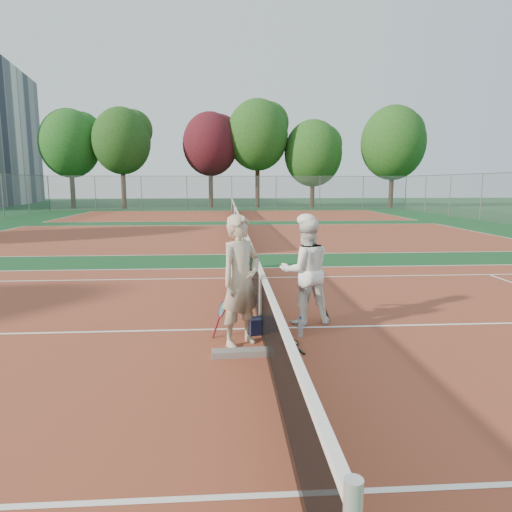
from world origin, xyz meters
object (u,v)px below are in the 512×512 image
at_px(racket_red, 222,319).
at_px(sports_bag_navy, 259,326).
at_px(player_b, 305,271).
at_px(racket_spare, 290,343).
at_px(water_bottle, 300,328).
at_px(net_main, 261,299).
at_px(sports_bag_purple, 276,324).
at_px(player_a, 241,281).
at_px(racket_black_held, 319,305).

height_order(racket_red, sports_bag_navy, racket_red).
height_order(player_b, racket_red, player_b).
height_order(racket_spare, water_bottle, water_bottle).
xyz_separation_m(net_main, player_b, (0.79, 0.28, 0.41)).
xyz_separation_m(player_b, sports_bag_purple, (-0.55, -0.38, -0.80)).
height_order(racket_spare, sports_bag_purple, sports_bag_purple).
xyz_separation_m(racket_red, sports_bag_navy, (0.59, 0.11, -0.16)).
bearing_deg(player_b, player_a, 33.86).
xyz_separation_m(net_main, racket_red, (-0.64, -0.36, -0.22)).
relative_size(sports_bag_navy, water_bottle, 1.10).
distance_m(net_main, sports_bag_purple, 0.48).
bearing_deg(sports_bag_navy, racket_black_held, 30.80).
distance_m(net_main, sports_bag_navy, 0.46).
bearing_deg(net_main, water_bottle, -37.25).
relative_size(net_main, player_a, 5.60).
distance_m(player_b, racket_red, 1.69).
height_order(net_main, sports_bag_purple, net_main).
height_order(racket_black_held, racket_spare, racket_black_held).
bearing_deg(water_bottle, net_main, 142.75).
distance_m(racket_spare, water_bottle, 0.41).
bearing_deg(player_a, racket_red, 88.51).
relative_size(net_main, racket_spare, 18.28).
distance_m(net_main, racket_red, 0.76).
bearing_deg(player_a, racket_spare, -45.37).
relative_size(player_b, racket_black_held, 3.30).
bearing_deg(water_bottle, sports_bag_purple, 135.02).
relative_size(player_a, racket_red, 3.40).
distance_m(racket_black_held, racket_spare, 1.41).
height_order(racket_spare, sports_bag_navy, sports_bag_navy).
bearing_deg(racket_spare, sports_bag_purple, -4.28).
bearing_deg(sports_bag_navy, player_a, -122.51).
xyz_separation_m(player_a, racket_black_held, (1.43, 1.14, -0.70)).
height_order(player_a, racket_black_held, player_a).
relative_size(racket_black_held, sports_bag_navy, 1.68).
bearing_deg(racket_spare, player_a, 68.31).
bearing_deg(player_b, sports_bag_purple, 27.48).
bearing_deg(racket_red, player_a, -70.39).
distance_m(racket_red, sports_bag_navy, 0.62).
bearing_deg(sports_bag_purple, player_a, -134.04).
xyz_separation_m(player_b, racket_spare, (-0.40, -1.06, -0.89)).
height_order(sports_bag_purple, water_bottle, water_bottle).
height_order(net_main, player_a, player_a).
bearing_deg(player_b, racket_spare, 62.24).
xyz_separation_m(racket_red, sports_bag_purple, (0.88, 0.26, -0.17)).
relative_size(net_main, water_bottle, 36.60).
xyz_separation_m(player_a, racket_red, (-0.29, 0.36, -0.69)).
height_order(player_b, sports_bag_navy, player_b).
bearing_deg(racket_black_held, net_main, 1.32).
height_order(player_a, sports_bag_navy, player_a).
bearing_deg(sports_bag_navy, water_bottle, -17.70).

